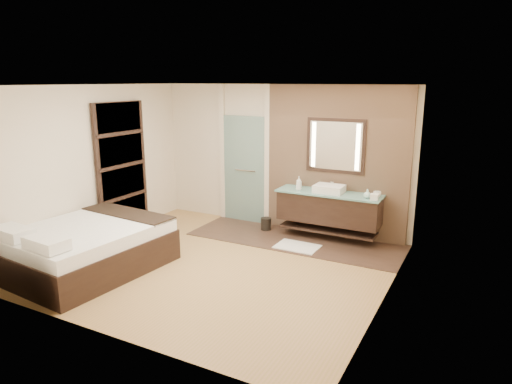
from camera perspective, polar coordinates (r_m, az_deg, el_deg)
The scene contains 15 objects.
floor at distance 7.12m, azimuth -4.74°, elevation -9.11°, with size 5.00×5.00×0.00m, color olive.
tile_strip at distance 8.19m, azimuth 4.87°, elevation -5.96°, with size 3.80×1.30×0.01m, color #37261E.
stone_wall at distance 8.24m, azimuth 9.93°, elevation 3.68°, with size 2.60×0.08×2.70m, color tan.
vanity at distance 8.13m, azimuth 9.08°, elevation -1.97°, with size 1.85×0.55×0.88m.
mirror_unit at distance 8.14m, azimuth 9.91°, elevation 5.71°, with size 1.06×0.04×0.96m.
frosted_door at distance 8.99m, azimuth -1.43°, elevation 3.39°, with size 1.10×0.12×2.70m.
shoji_partition at distance 8.69m, azimuth -16.41°, elevation 2.92°, with size 0.06×1.20×2.40m.
bed at distance 7.28m, azimuth -20.41°, elevation -6.54°, with size 1.91×2.30×0.83m.
bath_mat at distance 7.83m, azimuth 5.17°, elevation -6.82°, with size 0.72×0.50×0.02m, color white.
waste_bin at distance 8.64m, azimuth 1.25°, elevation -4.03°, with size 0.19×0.19×0.24m, color black.
tissue_box at distance 7.68m, azimuth 14.56°, elevation -0.61°, with size 0.12×0.12×0.10m, color white.
soap_bottle_a at distance 8.12m, azimuth 5.37°, elevation 1.10°, with size 0.10×0.10×0.25m, color silver.
soap_bottle_b at distance 8.35m, azimuth 5.45°, elevation 1.13°, with size 0.07×0.07×0.16m, color #B2B2B2.
soap_bottle_c at distance 7.77m, azimuth 13.74°, elevation -0.20°, with size 0.12×0.12×0.15m, color silver.
cup at distance 7.87m, azimuth 14.90°, elevation -0.28°, with size 0.13×0.13×0.10m, color white.
Camera 1 is at (3.54, -5.53, 2.77)m, focal length 32.00 mm.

